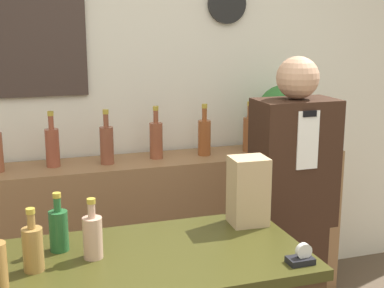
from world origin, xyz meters
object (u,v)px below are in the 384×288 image
at_px(paper_bag, 248,191).
at_px(tape_dispenser, 301,257).
at_px(shopkeeper, 292,213).
at_px(potted_plant, 284,114).

relative_size(paper_bag, tape_dispenser, 3.13).
relative_size(shopkeeper, paper_bag, 5.57).
xyz_separation_m(shopkeeper, tape_dispenser, (-0.38, -0.76, 0.15)).
relative_size(shopkeeper, tape_dispenser, 17.41).
xyz_separation_m(shopkeeper, potted_plant, (0.28, 0.66, 0.38)).
height_order(paper_bag, tape_dispenser, paper_bag).
bearing_deg(tape_dispenser, shopkeeper, 63.40).
bearing_deg(potted_plant, tape_dispenser, -115.06).
xyz_separation_m(paper_bag, tape_dispenser, (0.02, -0.40, -0.12)).
distance_m(potted_plant, tape_dispenser, 1.59).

